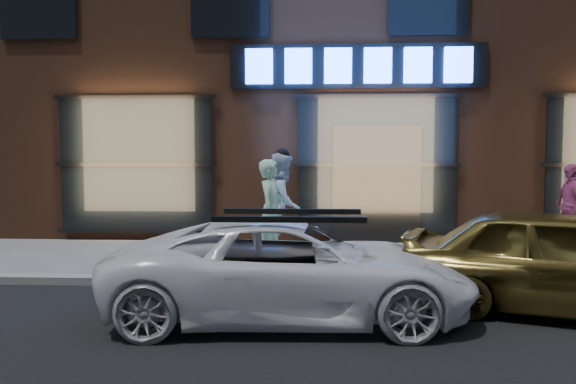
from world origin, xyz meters
The scene contains 8 objects.
ground centered at (0.00, 0.00, 0.00)m, with size 90.00×90.00×0.00m, color slate.
curb centered at (0.00, 0.00, 0.06)m, with size 60.00×0.25×0.12m, color gray.
storefront_building centered at (0.00, 7.99, 5.15)m, with size 30.20×8.28×10.30m.
man_bowtie centered at (-1.99, 1.73, 0.87)m, with size 0.63×0.42×1.74m, color #A9DEC0.
man_cap centered at (-1.84, 2.41, 0.92)m, with size 0.90×0.70×1.85m, color silver.
passerby centered at (3.62, 3.28, 0.82)m, with size 0.96×0.40×1.64m, color #C75181.
white_suv centered at (-1.52, -1.50, 0.56)m, with size 1.85×4.01×1.11m, color white.
gold_sedan centered at (1.58, -1.18, 0.62)m, with size 1.46×3.63×1.24m, color olive.
Camera 1 is at (-1.24, -7.63, 1.85)m, focal length 35.00 mm.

